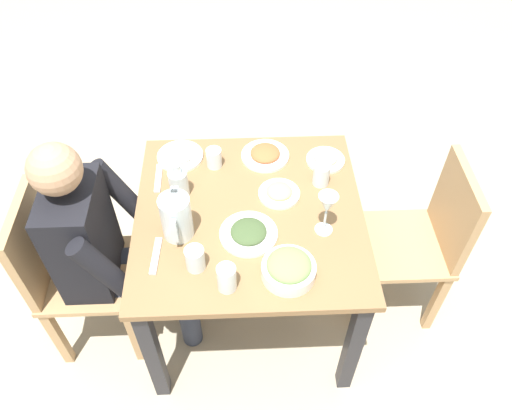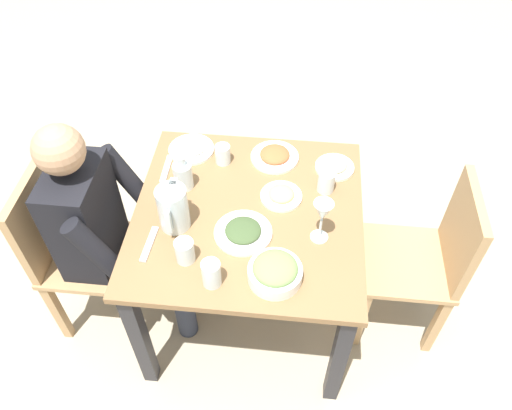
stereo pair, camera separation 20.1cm
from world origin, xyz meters
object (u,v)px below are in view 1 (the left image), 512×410
at_px(plate_fries, 279,192).
at_px(wine_glass, 327,206).
at_px(chair_far, 423,237).
at_px(water_pitcher, 176,217).
at_px(chair_near, 68,268).
at_px(plate_beans, 326,159).
at_px(water_glass_far_right, 195,259).
at_px(plate_yoghurt, 180,155).
at_px(water_glass_center, 227,278).
at_px(dining_table, 250,231).
at_px(salad_bowl, 289,268).
at_px(water_glass_by_pitcher, 321,174).
at_px(plate_dolmas, 249,233).
at_px(plate_rice_curry, 265,154).
at_px(diner_near, 109,246).
at_px(oil_carafe, 179,184).
at_px(water_glass_far_left, 214,158).

relative_size(plate_fries, wine_glass, 0.89).
distance_m(chair_far, water_pitcher, 1.12).
xyz_separation_m(chair_near, plate_beans, (-0.37, 1.13, 0.25)).
height_order(plate_beans, water_glass_far_right, water_glass_far_right).
bearing_deg(plate_yoghurt, chair_near, -48.94).
bearing_deg(water_glass_center, water_pitcher, -143.68).
relative_size(dining_table, water_glass_far_right, 9.51).
height_order(chair_near, salad_bowl, chair_near).
height_order(plate_fries, plate_beans, same).
bearing_deg(chair_near, wine_glass, 88.43).
xyz_separation_m(water_glass_by_pitcher, water_glass_center, (0.51, -0.40, 0.01)).
bearing_deg(dining_table, chair_near, -84.41).
bearing_deg(wine_glass, plate_fries, -140.73).
distance_m(water_pitcher, water_glass_center, 0.32).
distance_m(salad_bowl, plate_beans, 0.64).
relative_size(chair_near, water_glass_center, 7.87).
bearing_deg(chair_near, plate_yoghurt, 131.06).
distance_m(plate_dolmas, plate_rice_curry, 0.46).
distance_m(chair_far, plate_rice_curry, 0.80).
relative_size(plate_rice_curry, water_glass_center, 1.92).
relative_size(diner_near, plate_yoghurt, 5.69).
height_order(plate_yoghurt, wine_glass, wine_glass).
distance_m(water_glass_center, oil_carafe, 0.51).
bearing_deg(water_glass_far_left, chair_far, 74.66).
height_order(dining_table, plate_fries, plate_fries).
distance_m(plate_beans, wine_glass, 0.42).
bearing_deg(water_glass_by_pitcher, chair_far, 74.89).
height_order(chair_far, oil_carafe, oil_carafe).
relative_size(water_glass_center, wine_glass, 0.57).
relative_size(diner_near, oil_carafe, 7.14).
relative_size(plate_rice_curry, oil_carafe, 1.31).
bearing_deg(plate_beans, water_glass_center, -34.35).
bearing_deg(water_glass_far_left, plate_yoghurt, -110.85).
relative_size(chair_near, chair_far, 1.00).
xyz_separation_m(plate_yoghurt, water_glass_center, (0.70, 0.21, 0.04)).
bearing_deg(plate_fries, diner_near, -76.59).
bearing_deg(wine_glass, plate_dolmas, -87.49).
xyz_separation_m(plate_yoghurt, plate_rice_curry, (0.01, 0.38, -0.00)).
bearing_deg(salad_bowl, oil_carafe, -135.65).
height_order(chair_near, plate_rice_curry, chair_near).
bearing_deg(plate_dolmas, oil_carafe, -130.10).
bearing_deg(plate_rice_curry, water_glass_far_left, -78.50).
relative_size(chair_far, water_glass_center, 7.87).
relative_size(plate_fries, plate_beans, 1.02).
height_order(chair_far, water_glass_by_pitcher, chair_far).
relative_size(water_glass_by_pitcher, oil_carafe, 0.60).
distance_m(water_glass_by_pitcher, wine_glass, 0.28).
height_order(chair_far, water_pitcher, water_pitcher).
xyz_separation_m(chair_near, plate_fries, (-0.17, 0.91, 0.25)).
distance_m(chair_near, water_glass_by_pitcher, 1.15).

